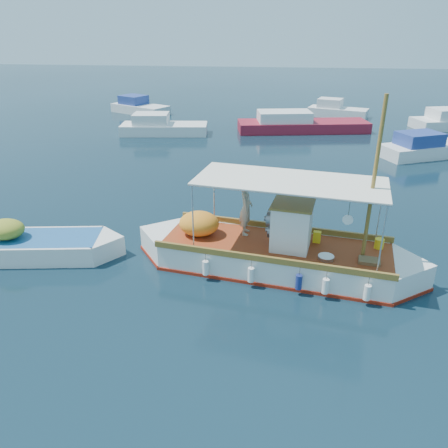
# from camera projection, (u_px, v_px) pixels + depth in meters

# --- Properties ---
(ground) EXTENTS (160.00, 160.00, 0.00)m
(ground) POSITION_uv_depth(u_px,v_px,m) (260.00, 258.00, 15.97)
(ground) COLOR black
(ground) RESTS_ON ground
(fishing_caique) EXTENTS (10.12, 3.99, 6.26)m
(fishing_caique) POSITION_uv_depth(u_px,v_px,m) (273.00, 254.00, 15.14)
(fishing_caique) COLOR white
(fishing_caique) RESTS_ON ground
(dinghy) EXTENTS (6.70, 2.64, 1.65)m
(dinghy) POSITION_uv_depth(u_px,v_px,m) (31.00, 247.00, 16.01)
(dinghy) COLOR white
(dinghy) RESTS_ON ground
(bg_boat_nw) EXTENTS (6.84, 3.18, 1.80)m
(bg_boat_nw) POSITION_uv_depth(u_px,v_px,m) (162.00, 128.00, 33.93)
(bg_boat_nw) COLOR silver
(bg_boat_nw) RESTS_ON ground
(bg_boat_n) EXTENTS (10.61, 4.61, 1.80)m
(bg_boat_n) POSITION_uv_depth(u_px,v_px,m) (299.00, 125.00, 34.86)
(bg_boat_n) COLOR maroon
(bg_boat_n) RESTS_ON ground
(bg_boat_ne) EXTENTS (6.81, 4.74, 1.80)m
(bg_boat_ne) POSITION_uv_depth(u_px,v_px,m) (427.00, 149.00, 28.21)
(bg_boat_ne) COLOR silver
(bg_boat_ne) RESTS_ON ground
(bg_boat_far_w) EXTENTS (6.19, 4.71, 1.80)m
(bg_boat_far_w) POSITION_uv_depth(u_px,v_px,m) (139.00, 108.00, 42.16)
(bg_boat_far_w) COLOR silver
(bg_boat_far_w) RESTS_ON ground
(bg_boat_far_n) EXTENTS (5.63, 3.54, 1.80)m
(bg_boat_far_n) POSITION_uv_depth(u_px,v_px,m) (336.00, 111.00, 40.47)
(bg_boat_far_n) COLOR silver
(bg_boat_far_n) RESTS_ON ground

